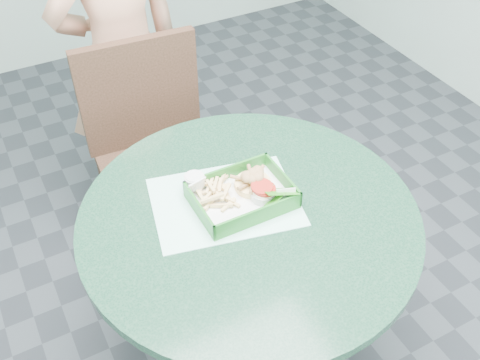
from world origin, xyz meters
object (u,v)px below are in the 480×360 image
dining_chair (155,145)px  food_basket (242,203)px  diner_person (123,57)px  sauce_ramekin (195,185)px  cafe_table (248,257)px  crab_sandwich (253,184)px

dining_chair → food_basket: 0.70m
diner_person → food_basket: size_ratio=5.45×
diner_person → food_basket: bearing=84.4°
dining_chair → sauce_ramekin: 0.62m
cafe_table → sauce_ramekin: bearing=122.8°
diner_person → sauce_ramekin: diner_person is taller
dining_chair → cafe_table: bearing=-83.6°
dining_chair → food_basket: (0.03, -0.65, 0.23)m
food_basket → crab_sandwich: 0.07m
cafe_table → sauce_ramekin: (-0.10, 0.15, 0.22)m
crab_sandwich → cafe_table: bearing=-125.2°
food_basket → sauce_ramekin: 0.15m
cafe_table → sauce_ramekin: size_ratio=16.32×
cafe_table → diner_person: size_ratio=0.64×
diner_person → sauce_ramekin: bearing=77.9°
dining_chair → sauce_ramekin: (-0.07, -0.55, 0.27)m
cafe_table → crab_sandwich: size_ratio=9.04×
food_basket → sauce_ramekin: size_ratio=4.65×
food_basket → crab_sandwich: (0.05, 0.03, 0.03)m
diner_person → food_basket: 0.97m
dining_chair → food_basket: size_ratio=3.35×
cafe_table → dining_chair: (-0.03, 0.71, -0.05)m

